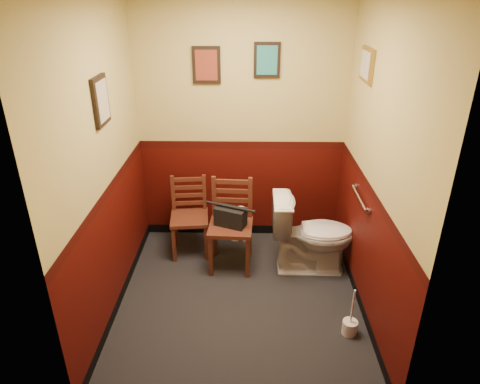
{
  "coord_description": "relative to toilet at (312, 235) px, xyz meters",
  "views": [
    {
      "loc": [
        0.06,
        -3.18,
        2.65
      ],
      "look_at": [
        0.0,
        0.25,
        1.0
      ],
      "focal_mm": 32.0,
      "sensor_mm": 36.0,
      "label": 1
    }
  ],
  "objects": [
    {
      "name": "wall_right",
      "position": [
        0.38,
        -0.51,
        0.95
      ],
      "size": [
        0.0,
        2.4,
        2.7
      ],
      "primitive_type": "cube",
      "rotation": [
        1.57,
        0.0,
        -1.57
      ],
      "color": "#390905",
      "rests_on": "ground"
    },
    {
      "name": "wall_left",
      "position": [
        -1.82,
        -0.51,
        0.95
      ],
      "size": [
        0.0,
        2.4,
        2.7
      ],
      "primitive_type": "cube",
      "rotation": [
        1.57,
        0.0,
        1.57
      ],
      "color": "#390905",
      "rests_on": "ground"
    },
    {
      "name": "framed_print_left",
      "position": [
        -1.8,
        -0.41,
        1.45
      ],
      "size": [
        0.04,
        0.3,
        0.38
      ],
      "color": "black",
      "rests_on": "wall_left"
    },
    {
      "name": "chair_right",
      "position": [
        -0.82,
        0.08,
        0.06
      ],
      "size": [
        0.46,
        0.46,
        0.93
      ],
      "rotation": [
        0.0,
        0.0,
        -0.06
      ],
      "color": "#522518",
      "rests_on": "floor"
    },
    {
      "name": "framed_print_back_a",
      "position": [
        -1.07,
        0.67,
        1.55
      ],
      "size": [
        0.28,
        0.04,
        0.36
      ],
      "color": "black",
      "rests_on": "wall_back"
    },
    {
      "name": "floor",
      "position": [
        -0.72,
        -0.51,
        -0.4
      ],
      "size": [
        2.2,
        2.4,
        0.0
      ],
      "primitive_type": "cube",
      "color": "black",
      "rests_on": "ground"
    },
    {
      "name": "framed_print_back_b",
      "position": [
        -0.47,
        0.67,
        1.6
      ],
      "size": [
        0.26,
        0.04,
        0.34
      ],
      "color": "black",
      "rests_on": "wall_back"
    },
    {
      "name": "tp_stack",
      "position": [
        -0.73,
        0.55,
        -0.23
      ],
      "size": [
        0.23,
        0.14,
        0.41
      ],
      "color": "silver",
      "rests_on": "floor"
    },
    {
      "name": "grab_bar",
      "position": [
        0.35,
        -0.26,
        0.55
      ],
      "size": [
        0.05,
        0.56,
        0.06
      ],
      "color": "silver",
      "rests_on": "wall_right"
    },
    {
      "name": "handbag",
      "position": [
        -0.82,
        0.04,
        0.18
      ],
      "size": [
        0.34,
        0.26,
        0.22
      ],
      "rotation": [
        0.0,
        0.0,
        -0.39
      ],
      "color": "black",
      "rests_on": "chair_right"
    },
    {
      "name": "chair_left",
      "position": [
        -1.27,
        0.32,
        0.02
      ],
      "size": [
        0.43,
        0.43,
        0.84
      ],
      "rotation": [
        0.0,
        0.0,
        0.1
      ],
      "color": "#522518",
      "rests_on": "floor"
    },
    {
      "name": "toilet",
      "position": [
        0.0,
        0.0,
        0.0
      ],
      "size": [
        0.83,
        0.47,
        0.81
      ],
      "primitive_type": "imported",
      "rotation": [
        0.0,
        0.0,
        1.56
      ],
      "color": "white",
      "rests_on": "floor"
    },
    {
      "name": "framed_print_right",
      "position": [
        0.36,
        0.09,
        1.65
      ],
      "size": [
        0.04,
        0.34,
        0.28
      ],
      "color": "olive",
      "rests_on": "wall_right"
    },
    {
      "name": "toilet_brush",
      "position": [
        0.22,
        -0.93,
        -0.33
      ],
      "size": [
        0.13,
        0.13,
        0.46
      ],
      "color": "silver",
      "rests_on": "floor"
    },
    {
      "name": "wall_back",
      "position": [
        -0.72,
        0.69,
        0.95
      ],
      "size": [
        2.2,
        0.0,
        2.7
      ],
      "primitive_type": "cube",
      "rotation": [
        1.57,
        0.0,
        0.0
      ],
      "color": "#390905",
      "rests_on": "ground"
    },
    {
      "name": "wall_front",
      "position": [
        -0.72,
        -1.71,
        0.95
      ],
      "size": [
        2.2,
        0.0,
        2.7
      ],
      "primitive_type": "cube",
      "rotation": [
        -1.57,
        0.0,
        0.0
      ],
      "color": "#390905",
      "rests_on": "ground"
    }
  ]
}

